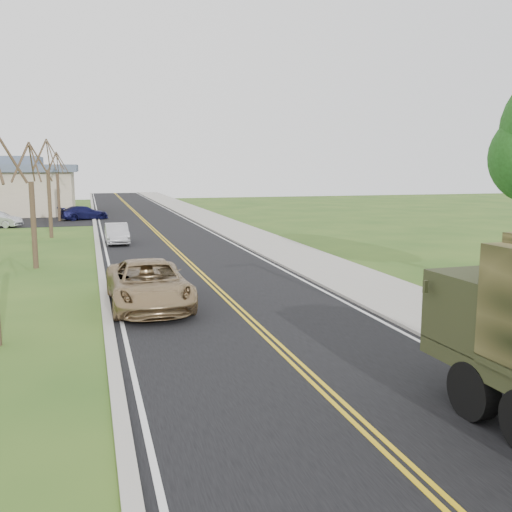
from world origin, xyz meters
name	(u,v)px	position (x,y,z in m)	size (l,w,h in m)	color
road	(149,226)	(0.00, 40.00, 0.01)	(8.00, 120.00, 0.01)	black
curb_right	(201,224)	(4.15, 40.00, 0.06)	(0.30, 120.00, 0.12)	#9E998E
sidewalk_right	(222,223)	(5.90, 40.00, 0.05)	(3.20, 120.00, 0.10)	#9E998E
curb_left	(95,227)	(-4.15, 40.00, 0.05)	(0.30, 120.00, 0.10)	#9E998E
bare_tree_b	(33,215)	(-7.00, 22.00, 2.48)	(1.83, 2.14, 5.73)	#38281C
bare_tree_c	(49,195)	(-7.00, 34.00, 2.78)	(2.04, 2.39, 6.42)	#38281C
bare_tree_d	(58,191)	(-7.00, 46.00, 2.55)	(1.88, 2.20, 5.91)	#38281C
suv_champagne	(149,284)	(-2.75, 13.14, 0.76)	(2.53, 5.48, 1.52)	#977C55
sedan_silver	(117,234)	(-2.99, 29.68, 0.62)	(1.31, 3.74, 1.23)	silver
lot_car_navy	(84,213)	(-5.00, 46.81, 0.62)	(1.73, 4.24, 1.23)	#10113B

